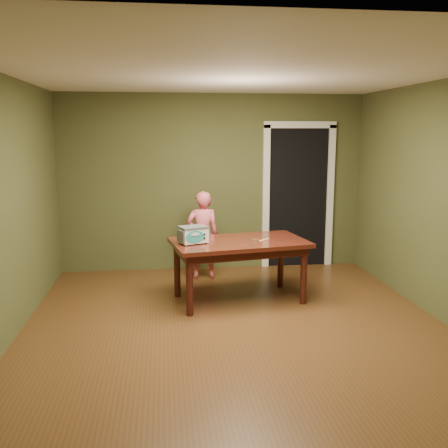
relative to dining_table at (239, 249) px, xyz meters
The scene contains 8 objects.
floor 1.17m from the dining_table, 99.63° to the right, with size 5.00×5.00×0.00m, color #583319.
room_shell 1.44m from the dining_table, 99.63° to the right, with size 4.52×5.02×2.61m.
doorway 2.19m from the dining_table, 58.02° to the left, with size 1.10×0.66×2.25m.
dining_table is the anchor object (origin of this frame).
toy_oven 0.61m from the dining_table, behind, with size 0.38×0.32×0.21m.
baking_pan 0.23m from the dining_table, 13.72° to the right, with size 0.10×0.10×0.02m.
spatula 0.32m from the dining_table, ahead, with size 0.18×0.03×0.01m, color #F4C36A.
child 1.05m from the dining_table, 110.37° to the left, with size 0.45×0.30×1.24m, color #EE6274.
Camera 1 is at (-0.74, -4.87, 2.04)m, focal length 40.00 mm.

